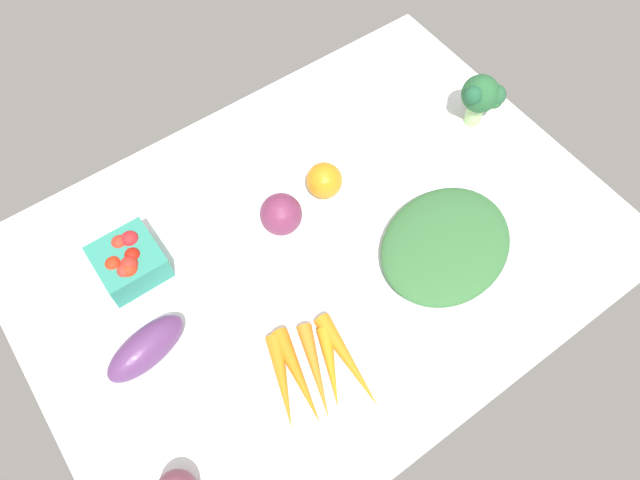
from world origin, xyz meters
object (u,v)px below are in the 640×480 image
carrot_bunch (315,372)px  berry_basket (129,261)px  eggplant (146,348)px  broccoli_head (482,96)px  heirloom_tomato_orange (324,180)px  leafy_greens_clump (446,244)px  red_onion_near_basket (281,214)px

carrot_bunch → berry_basket: 36.96cm
eggplant → broccoli_head: size_ratio=1.24×
broccoli_head → heirloom_tomato_orange: bearing=-6.3°
carrot_bunch → eggplant: bearing=-42.7°
berry_basket → leafy_greens_clump: berry_basket is taller
carrot_bunch → broccoli_head: (-56.38, -24.16, 5.98)cm
leafy_greens_clump → berry_basket: bearing=-31.5°
eggplant → berry_basket: size_ratio=1.33×
heirloom_tomato_orange → red_onion_near_basket: (10.66, 1.74, 0.42)cm
broccoli_head → leafy_greens_clump: size_ratio=0.44×
carrot_bunch → broccoli_head: 61.63cm
heirloom_tomato_orange → berry_basket: 37.29cm
broccoli_head → carrot_bunch: bearing=23.2°
red_onion_near_basket → leafy_greens_clump: bearing=134.1°
leafy_greens_clump → red_onion_near_basket: bearing=-45.9°
carrot_bunch → heirloom_tomato_orange: (-21.87, -27.99, 1.97)cm
red_onion_near_basket → berry_basket: bearing=-16.0°
carrot_bunch → red_onion_near_basket: bearing=-113.1°
red_onion_near_basket → broccoli_head: size_ratio=0.66×
leafy_greens_clump → heirloom_tomato_orange: bearing=-66.9°
eggplant → berry_basket: berry_basket is taller
berry_basket → red_onion_near_basket: 27.24cm
carrot_bunch → eggplant: eggplant is taller
eggplant → red_onion_near_basket: (-30.94, -8.01, 0.75)cm
carrot_bunch → berry_basket: (14.98, -33.74, 1.87)cm
carrot_bunch → leafy_greens_clump: (-31.62, -5.16, 0.86)cm
carrot_bunch → broccoli_head: bearing=-156.8°
red_onion_near_basket → leafy_greens_clump: 29.39cm
carrot_bunch → heirloom_tomato_orange: bearing=-128.0°
broccoli_head → leafy_greens_clump: broccoli_head is taller
carrot_bunch → leafy_greens_clump: size_ratio=0.76×
carrot_bunch → eggplant: size_ratio=1.39×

